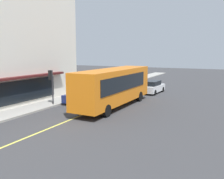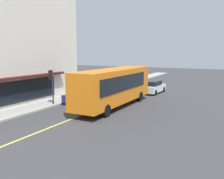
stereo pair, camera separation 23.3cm
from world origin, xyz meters
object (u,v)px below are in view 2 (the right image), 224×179
at_px(bus, 115,85).
at_px(car_white, 153,87).
at_px(car_navy, 82,95).
at_px(traffic_light, 51,79).

xyz_separation_m(bus, car_white, (9.01, -0.79, -1.24)).
bearing_deg(bus, car_white, -4.99).
bearing_deg(car_white, car_navy, 151.84).
bearing_deg(car_navy, bus, -94.73).
relative_size(bus, traffic_light, 3.49).
height_order(bus, traffic_light, bus).
bearing_deg(traffic_light, car_navy, -32.53).
xyz_separation_m(traffic_light, car_navy, (2.57, -1.64, -1.79)).
xyz_separation_m(traffic_light, car_white, (11.25, -6.29, -1.79)).
bearing_deg(bus, traffic_light, 112.21).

